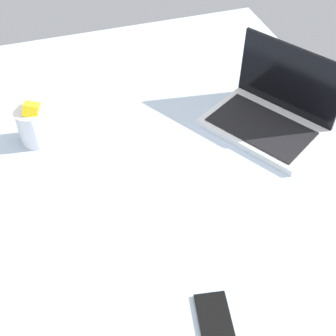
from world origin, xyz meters
TOP-DOWN VIEW (x-y plane):
  - bed_mattress at (0.00, 0.00)cm, footprint 180.00×140.00cm
  - laptop at (-17.73, 42.99)cm, footprint 40.14×36.76cm
  - snack_cup at (-32.15, -24.92)cm, footprint 9.11×9.00cm
  - cell_phone at (36.35, 3.89)cm, footprint 14.95×9.08cm

SIDE VIEW (x-z plane):
  - bed_mattress at x=0.00cm, z-range 0.00..18.00cm
  - cell_phone at x=36.35cm, z-range 18.00..18.80cm
  - laptop at x=-17.73cm, z-range 10.91..33.91cm
  - snack_cup at x=-32.15cm, z-range 16.78..31.06cm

